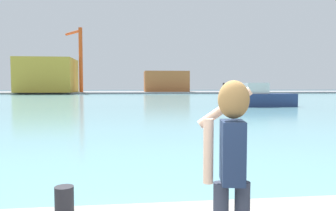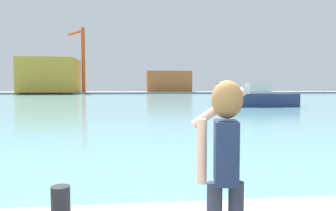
% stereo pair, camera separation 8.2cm
% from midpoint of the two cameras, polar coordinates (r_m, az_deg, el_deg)
% --- Properties ---
extents(ground_plane, '(220.00, 220.00, 0.00)m').
position_cam_midpoint_polar(ground_plane, '(52.63, -6.17, 1.07)').
color(ground_plane, '#334751').
extents(harbor_water, '(140.00, 100.00, 0.02)m').
position_cam_midpoint_polar(harbor_water, '(54.63, -6.17, 1.18)').
color(harbor_water, '#6BA8B2').
rests_on(harbor_water, ground_plane).
extents(far_shore_dock, '(140.00, 20.00, 0.45)m').
position_cam_midpoint_polar(far_shore_dock, '(94.60, -6.16, 2.31)').
color(far_shore_dock, gray).
rests_on(far_shore_dock, ground_plane).
extents(person_photographer, '(0.53, 0.56, 1.74)m').
position_cam_midpoint_polar(person_photographer, '(2.99, 10.72, -8.64)').
color(person_photographer, '#2D3342').
rests_on(person_photographer, quay_promenade).
extents(harbor_bollard, '(0.24, 0.24, 0.44)m').
position_cam_midpoint_polar(harbor_bollard, '(4.43, -17.83, -16.07)').
color(harbor_bollard, black).
rests_on(harbor_bollard, quay_promenade).
extents(boat_moored, '(6.78, 2.28, 2.52)m').
position_cam_midpoint_polar(boat_moored, '(36.03, 16.55, 1.29)').
color(boat_moored, navy).
rests_on(boat_moored, harbor_water).
extents(warehouse_left, '(13.98, 13.40, 8.91)m').
position_cam_midpoint_polar(warehouse_left, '(92.30, -19.98, 4.99)').
color(warehouse_left, gold).
rests_on(warehouse_left, far_shore_dock).
extents(warehouse_right, '(12.47, 8.68, 5.87)m').
position_cam_midpoint_polar(warehouse_right, '(94.13, 0.08, 4.24)').
color(warehouse_right, '#B26633').
rests_on(warehouse_right, far_shore_dock).
extents(port_crane, '(5.73, 7.78, 17.08)m').
position_cam_midpoint_polar(port_crane, '(90.98, -14.90, 8.66)').
color(port_crane, '#D84C19').
rests_on(port_crane, far_shore_dock).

